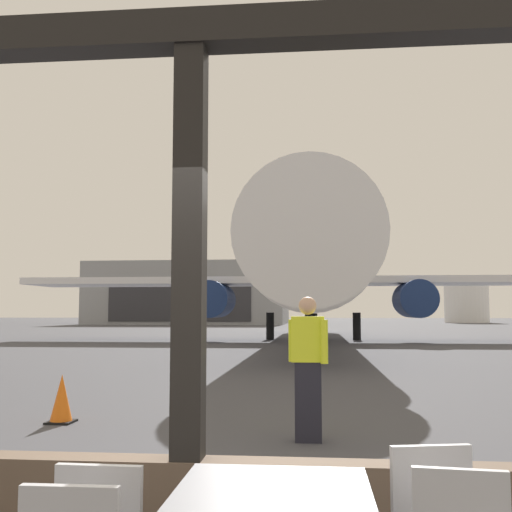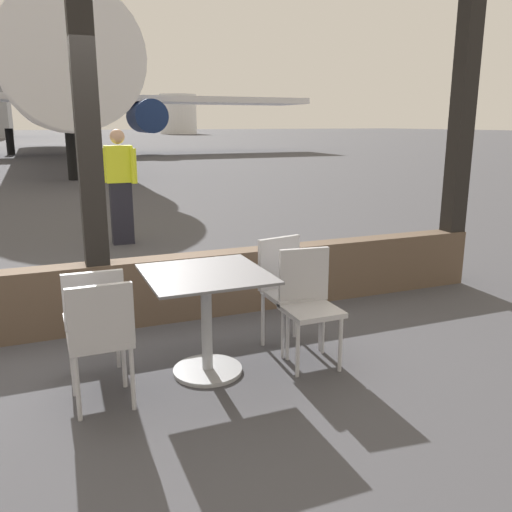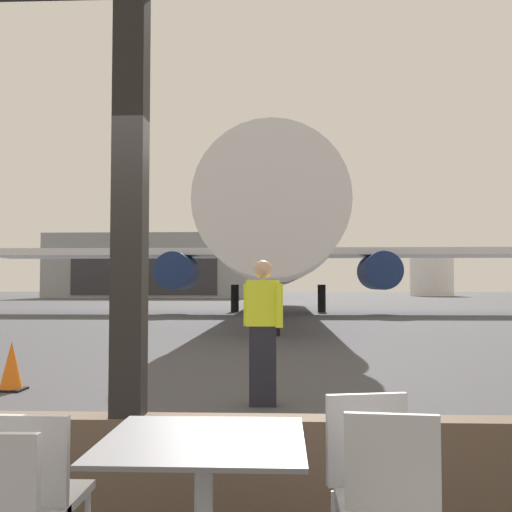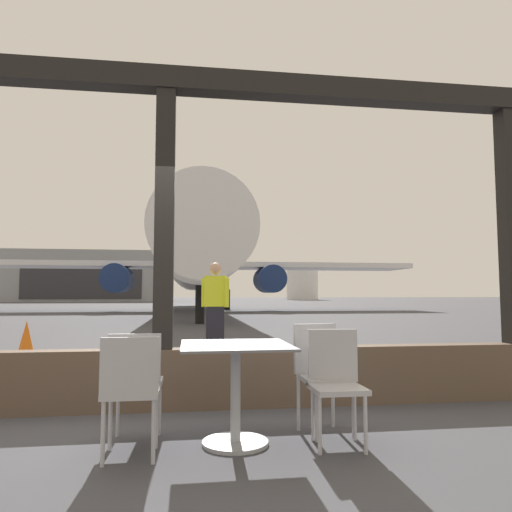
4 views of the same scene
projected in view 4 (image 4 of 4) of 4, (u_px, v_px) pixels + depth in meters
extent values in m
plane|color=#424247|center=(186.00, 306.00, 44.29)|extent=(220.00, 220.00, 0.00)
cube|color=brown|center=(162.00, 379.00, 4.84)|extent=(8.16, 0.24, 0.61)
cube|color=black|center=(167.00, 80.00, 5.09)|extent=(8.16, 0.24, 0.24)
cube|color=black|center=(164.00, 246.00, 4.95)|extent=(0.20, 0.20, 3.35)
cube|color=black|center=(511.00, 251.00, 5.50)|extent=(0.20, 0.20, 3.35)
cube|color=slate|center=(236.00, 345.00, 3.76)|extent=(0.86, 0.86, 0.02)
cylinder|color=#9EA0A5|center=(235.00, 395.00, 3.73)|extent=(0.08, 0.08, 0.76)
cylinder|color=#9EA0A5|center=(235.00, 443.00, 3.70)|extent=(0.52, 0.52, 0.03)
cube|color=#B2B2B7|center=(338.00, 389.00, 3.68)|extent=(0.40, 0.40, 0.04)
cube|color=#B2B2B7|center=(333.00, 355.00, 3.88)|extent=(0.40, 0.08, 0.43)
cylinder|color=#B2B2B7|center=(365.00, 424.00, 3.50)|extent=(0.03, 0.03, 0.44)
cylinder|color=#B2B2B7|center=(320.00, 424.00, 3.49)|extent=(0.03, 0.03, 0.44)
cylinder|color=#B2B2B7|center=(354.00, 412.00, 3.83)|extent=(0.03, 0.03, 0.44)
cylinder|color=#B2B2B7|center=(313.00, 413.00, 3.82)|extent=(0.03, 0.03, 0.44)
cube|color=#B2B2B7|center=(132.00, 392.00, 3.46)|extent=(0.40, 0.40, 0.04)
cube|color=#B2B2B7|center=(130.00, 366.00, 3.30)|extent=(0.40, 0.05, 0.40)
cylinder|color=#B2B2B7|center=(110.00, 419.00, 3.58)|extent=(0.03, 0.03, 0.46)
cylinder|color=#B2B2B7|center=(156.00, 417.00, 3.63)|extent=(0.03, 0.03, 0.46)
cylinder|color=#B2B2B7|center=(103.00, 432.00, 3.25)|extent=(0.03, 0.03, 0.46)
cylinder|color=#B2B2B7|center=(153.00, 430.00, 3.30)|extent=(0.03, 0.03, 0.46)
cube|color=#B2B2B7|center=(325.00, 378.00, 4.02)|extent=(0.40, 0.40, 0.04)
cube|color=#B2B2B7|center=(315.00, 348.00, 4.21)|extent=(0.40, 0.12, 0.43)
cylinder|color=#B2B2B7|center=(353.00, 409.00, 3.90)|extent=(0.03, 0.03, 0.46)
cylinder|color=#B2B2B7|center=(317.00, 413.00, 3.78)|extent=(0.03, 0.03, 0.46)
cylinder|color=#B2B2B7|center=(333.00, 400.00, 4.22)|extent=(0.03, 0.03, 0.46)
cylinder|color=#B2B2B7|center=(298.00, 403.00, 4.10)|extent=(0.03, 0.03, 0.46)
cube|color=#B2B2B7|center=(137.00, 383.00, 3.80)|extent=(0.40, 0.40, 0.04)
cube|color=#B2B2B7|center=(134.00, 359.00, 3.64)|extent=(0.40, 0.05, 0.39)
cylinder|color=#B2B2B7|center=(118.00, 408.00, 3.93)|extent=(0.03, 0.03, 0.46)
cylinder|color=#B2B2B7|center=(159.00, 407.00, 3.97)|extent=(0.03, 0.03, 0.46)
cylinder|color=#B2B2B7|center=(110.00, 419.00, 3.59)|extent=(0.03, 0.03, 0.46)
cylinder|color=#B2B2B7|center=(156.00, 417.00, 3.63)|extent=(0.03, 0.03, 0.46)
cylinder|color=silver|center=(195.00, 261.00, 33.34)|extent=(3.97, 31.12, 3.97)
cone|color=silver|center=(202.00, 228.00, 16.70)|extent=(3.78, 2.60, 3.78)
cylinder|color=black|center=(201.00, 231.00, 18.59)|extent=(4.05, 0.90, 4.05)
cube|color=silver|center=(75.00, 265.00, 32.84)|extent=(14.59, 4.20, 0.36)
cube|color=silver|center=(307.00, 267.00, 35.17)|extent=(14.59, 4.20, 0.36)
cylinder|color=navy|center=(118.00, 279.00, 31.82)|extent=(1.90, 3.20, 1.90)
cylinder|color=navy|center=(269.00, 279.00, 33.28)|extent=(1.90, 3.20, 1.90)
cube|color=navy|center=(194.00, 227.00, 47.57)|extent=(0.36, 4.40, 5.20)
cylinder|color=black|center=(200.00, 305.00, 18.66)|extent=(0.36, 0.36, 1.51)
cylinder|color=black|center=(161.00, 300.00, 34.46)|extent=(0.44, 0.44, 1.51)
cylinder|color=black|center=(227.00, 299.00, 35.14)|extent=(0.44, 0.44, 1.51)
cube|color=black|center=(215.00, 333.00, 8.45)|extent=(0.32, 0.20, 0.95)
cube|color=yellow|center=(215.00, 291.00, 8.51)|extent=(0.40, 0.22, 0.55)
sphere|color=tan|center=(215.00, 269.00, 8.55)|extent=(0.22, 0.22, 0.22)
cylinder|color=yellow|center=(227.00, 293.00, 8.40)|extent=(0.09, 0.09, 0.52)
cylinder|color=yellow|center=(204.00, 293.00, 8.62)|extent=(0.09, 0.09, 0.52)
cone|color=orange|center=(26.00, 339.00, 8.86)|extent=(0.32, 0.32, 0.67)
cube|color=black|center=(26.00, 356.00, 8.83)|extent=(0.36, 0.36, 0.03)
cube|color=gray|center=(93.00, 277.00, 77.83)|extent=(24.65, 16.87, 7.74)
cube|color=#2D2D33|center=(82.00, 283.00, 69.37)|extent=(17.26, 0.10, 4.64)
cylinder|color=white|center=(302.00, 283.00, 93.40)|extent=(6.18, 6.18, 6.44)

